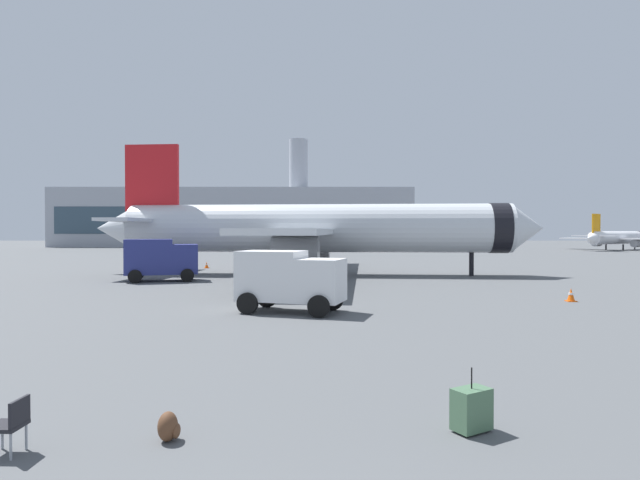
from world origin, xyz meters
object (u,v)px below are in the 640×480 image
safety_cone_far (207,265)px  gate_chair (12,422)px  airplane_taxiing (618,238)px  safety_cone_near (572,295)px  airplane_at_gate (315,229)px  rolling_suitcase (472,409)px  cargo_van (290,278)px  service_truck (161,258)px  traveller_backpack (169,427)px  safety_cone_mid (343,264)px

safety_cone_far → gate_chair: (5.92, -41.08, 0.20)m
airplane_taxiing → safety_cone_near: 84.00m
airplane_taxiing → safety_cone_far: (-66.15, -48.52, -2.01)m
airplane_at_gate → rolling_suitcase: size_ratio=32.52×
airplane_at_gate → cargo_van: airplane_at_gate is taller
airplane_taxiing → service_truck: size_ratio=3.72×
airplane_taxiing → gate_chair: 107.98m
safety_cone_far → traveller_backpack: 41.38m
cargo_van → airplane_at_gate: bearing=87.5°
cargo_van → safety_cone_near: size_ratio=7.35×
gate_chair → traveller_backpack: bearing=12.8°
airplane_taxiing → cargo_van: airplane_taxiing is taller
safety_cone_mid → gate_chair: bearing=-99.3°
safety_cone_mid → rolling_suitcase: (0.46, -40.92, 0.01)m
cargo_van → rolling_suitcase: bearing=-73.7°
safety_cone_mid → safety_cone_far: bearing=-176.7°
safety_cone_near → safety_cone_mid: 26.28m
safety_cone_near → airplane_at_gate: bearing=128.6°
service_truck → airplane_taxiing: bearing=42.7°
traveller_backpack → safety_cone_mid: bearing=83.7°
service_truck → cargo_van: service_truck is taller
safety_cone_mid → traveller_backpack: size_ratio=1.60×
rolling_suitcase → safety_cone_far: bearing=108.2°
rolling_suitcase → gate_chair: rolling_suitcase is taller
airplane_at_gate → safety_cone_mid: bearing=72.7°
service_truck → gate_chair: 28.87m
safety_cone_far → rolling_suitcase: size_ratio=0.54×
service_truck → safety_cone_mid: 19.01m
safety_cone_mid → safety_cone_far: size_ratio=1.29×
safety_cone_mid → airplane_taxiing: bearing=41.8°
safety_cone_mid → service_truck: bearing=-133.8°
safety_cone_mid → safety_cone_near: bearing=-67.2°
safety_cone_near → safety_cone_mid: bearing=112.8°
service_truck → rolling_suitcase: bearing=-63.5°
safety_cone_near → traveller_backpack: 22.57m
airplane_at_gate → safety_cone_near: size_ratio=54.86×
traveller_backpack → gate_chair: 2.33m
airplane_taxiing → cargo_van: 94.41m
safety_cone_mid → cargo_van: bearing=-97.0°
service_truck → safety_cone_near: service_truck is taller
airplane_at_gate → safety_cone_mid: size_ratio=46.62×
safety_cone_mid → gate_chair: size_ratio=0.89×
safety_cone_mid → gate_chair: (-6.85, -41.83, 0.12)m
airplane_at_gate → safety_cone_far: 13.12m
safety_cone_near → safety_cone_far: (-22.94, 23.49, -0.03)m
gate_chair → cargo_van: bearing=76.4°
cargo_van → safety_cone_near: cargo_van is taller
airplane_at_gate → gate_chair: airplane_at_gate is taller
cargo_van → gate_chair: (-3.44, -14.19, -0.95)m
airplane_at_gate → airplane_taxiing: (55.96, 56.06, -1.36)m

